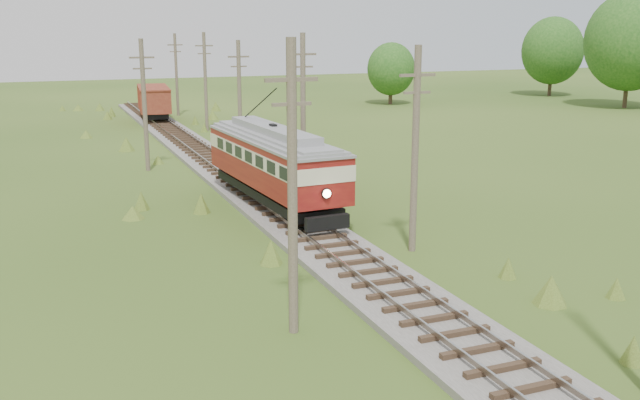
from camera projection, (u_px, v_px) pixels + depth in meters
name	position (u px, v px, depth m)	size (l,w,h in m)	color
railbed_main	(238.00, 180.00, 43.59)	(3.60, 96.00, 0.57)	#605B54
streetcar	(274.00, 160.00, 36.47)	(3.70, 12.81, 5.81)	black
gondola	(154.00, 100.00, 71.69)	(3.79, 9.18, 2.97)	black
gravel_pile	(255.00, 139.00, 56.68)	(3.60, 3.82, 1.31)	gray
utility_pole_r_2	(415.00, 148.00, 29.33)	(1.60, 0.30, 8.60)	brown
utility_pole_r_3	(303.00, 110.00, 40.99)	(1.60, 0.30, 9.00)	brown
utility_pole_r_4	(240.00, 96.00, 52.73)	(1.60, 0.30, 8.40)	brown
utility_pole_r_5	(205.00, 81.00, 64.55)	(1.60, 0.30, 8.90)	brown
utility_pole_r_6	(176.00, 74.00, 76.25)	(1.60, 0.30, 8.70)	brown
utility_pole_l_a	(292.00, 188.00, 21.17)	(1.60, 0.30, 9.00)	brown
utility_pole_l_b	(144.00, 104.00, 46.40)	(1.60, 0.30, 8.60)	brown
tree_right_4	(631.00, 41.00, 82.90)	(10.50, 10.50, 13.53)	#38281C
tree_right_5	(552.00, 51.00, 98.43)	(8.40, 8.40, 10.82)	#38281C
tree_mid_b	(391.00, 69.00, 87.72)	(5.88, 5.88, 7.57)	#38281C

